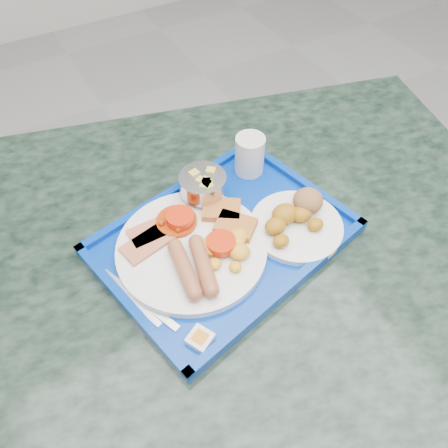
% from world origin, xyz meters
% --- Properties ---
extents(floor, '(6.00, 6.00, 0.00)m').
position_xyz_m(floor, '(0.00, 0.00, 0.00)').
color(floor, gray).
rests_on(floor, ground).
extents(table, '(1.50, 1.19, 0.82)m').
position_xyz_m(table, '(-0.24, 0.28, 0.61)').
color(table, gray).
rests_on(table, floor).
extents(tray, '(0.51, 0.42, 0.03)m').
position_xyz_m(tray, '(-0.19, 0.26, 0.83)').
color(tray, '#033099').
rests_on(tray, table).
extents(main_plate, '(0.28, 0.28, 0.04)m').
position_xyz_m(main_plate, '(-0.25, 0.26, 0.85)').
color(main_plate, silver).
rests_on(main_plate, tray).
extents(bread_plate, '(0.18, 0.18, 0.06)m').
position_xyz_m(bread_plate, '(-0.06, 0.22, 0.86)').
color(bread_plate, silver).
rests_on(bread_plate, tray).
extents(fruit_bowl, '(0.09, 0.09, 0.06)m').
position_xyz_m(fruit_bowl, '(-0.18, 0.37, 0.88)').
color(fruit_bowl, '#B3B3B5').
rests_on(fruit_bowl, tray).
extents(juice_cup, '(0.06, 0.06, 0.09)m').
position_xyz_m(juice_cup, '(-0.05, 0.40, 0.88)').
color(juice_cup, silver).
rests_on(juice_cup, tray).
extents(spoon, '(0.07, 0.17, 0.01)m').
position_xyz_m(spoon, '(-0.37, 0.28, 0.84)').
color(spoon, '#B3B3B5').
rests_on(spoon, tray).
extents(knife, '(0.08, 0.17, 0.00)m').
position_xyz_m(knife, '(-0.38, 0.22, 0.84)').
color(knife, '#B3B3B5').
rests_on(knife, tray).
extents(jam_packet, '(0.05, 0.05, 0.01)m').
position_xyz_m(jam_packet, '(-0.33, 0.10, 0.84)').
color(jam_packet, white).
rests_on(jam_packet, tray).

